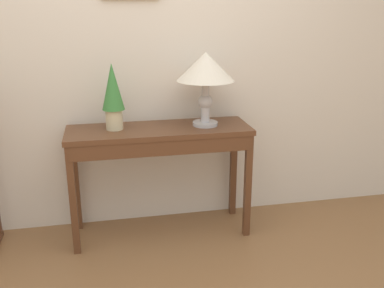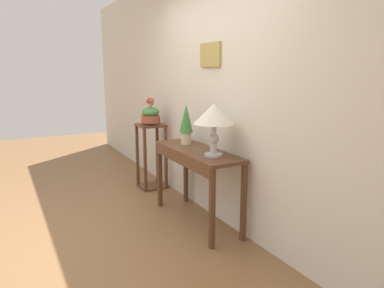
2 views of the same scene
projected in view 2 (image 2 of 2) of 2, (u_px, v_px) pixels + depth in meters
ground_plane at (78, 246)px, 3.36m from camera, size 12.00×12.00×0.01m
back_wall_with_art at (220, 90)px, 3.78m from camera, size 9.00×0.13×2.80m
console_table at (195, 161)px, 3.75m from camera, size 1.25×0.41×0.80m
table_lamp at (214, 116)px, 3.38m from camera, size 0.39×0.39×0.50m
potted_plant_on_console at (186, 122)px, 3.95m from camera, size 0.15×0.15×0.44m
pedestal_stand_left at (152, 156)px, 4.94m from camera, size 0.34×0.34×0.89m
planter_bowl_wide at (151, 115)px, 4.82m from camera, size 0.26×0.26×0.36m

